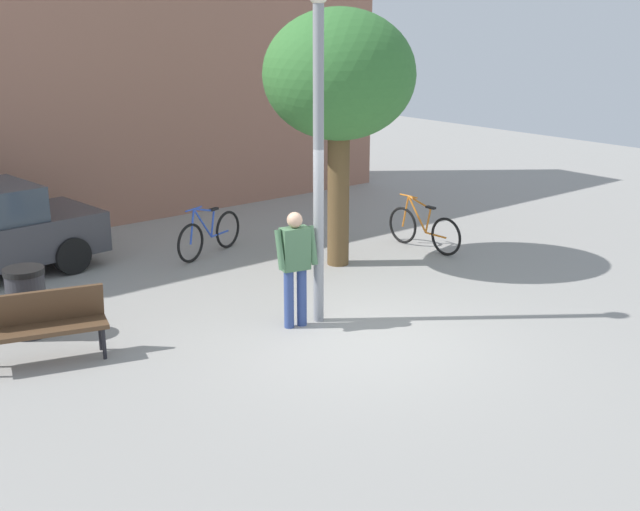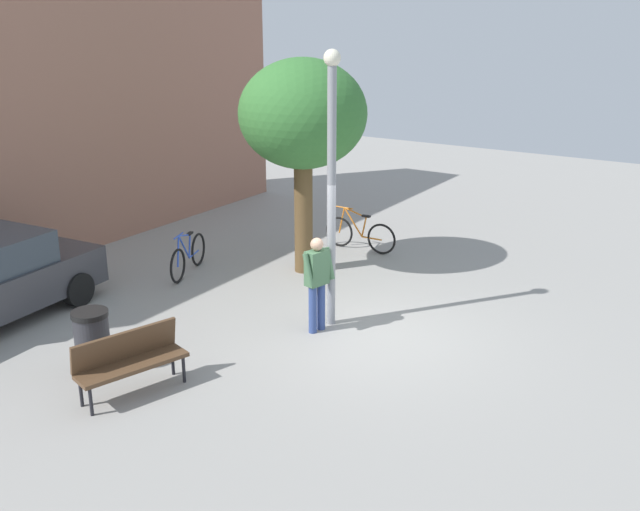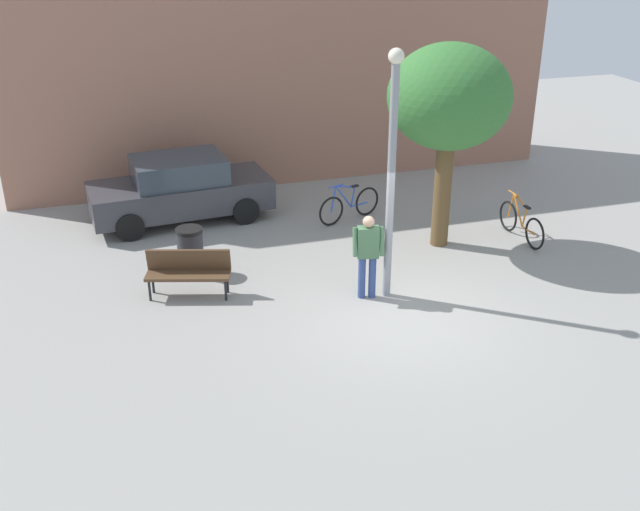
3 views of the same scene
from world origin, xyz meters
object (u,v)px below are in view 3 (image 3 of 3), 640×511
at_px(plaza_tree, 449,99).
at_px(park_bench, 188,269).
at_px(lamppost, 392,165).
at_px(person_by_lamppost, 368,251).
at_px(bicycle_blue, 349,205).
at_px(trash_bin, 191,250).
at_px(bicycle_orange, 521,223).
at_px(parked_car_charcoal, 180,189).

bearing_deg(plaza_tree, park_bench, -171.86).
relative_size(lamppost, person_by_lamppost, 2.80).
relative_size(park_bench, bicycle_blue, 0.97).
distance_m(park_bench, trash_bin, 1.00).
bearing_deg(trash_bin, lamppost, -31.47).
bearing_deg(park_bench, bicycle_blue, 33.10).
height_order(person_by_lamppost, plaza_tree, plaza_tree).
height_order(person_by_lamppost, trash_bin, person_by_lamppost).
height_order(park_bench, bicycle_orange, bicycle_orange).
xyz_separation_m(park_bench, parked_car_charcoal, (0.37, 3.95, 0.23)).
xyz_separation_m(lamppost, park_bench, (-3.63, 1.13, -2.08)).
height_order(lamppost, park_bench, lamppost).
distance_m(park_bench, bicycle_blue, 5.01).
xyz_separation_m(person_by_lamppost, plaza_tree, (2.42, 1.90, 2.28)).
relative_size(bicycle_orange, bicycle_blue, 1.05).
xyz_separation_m(person_by_lamppost, parked_car_charcoal, (-2.86, 5.05, -0.19)).
relative_size(park_bench, plaza_tree, 0.38).
distance_m(plaza_tree, trash_bin, 6.13).
relative_size(plaza_tree, trash_bin, 4.53).
distance_m(bicycle_blue, trash_bin, 4.38).
height_order(park_bench, trash_bin, trash_bin).
distance_m(plaza_tree, bicycle_orange, 3.43).
bearing_deg(plaza_tree, person_by_lamppost, -141.83).
distance_m(person_by_lamppost, trash_bin, 3.72).
distance_m(plaza_tree, bicycle_blue, 3.75).
bearing_deg(bicycle_orange, trash_bin, 176.37).
relative_size(bicycle_blue, trash_bin, 1.77).
bearing_deg(bicycle_blue, park_bench, -146.90).
bearing_deg(lamppost, person_by_lamppost, 175.45).
height_order(person_by_lamppost, park_bench, person_by_lamppost).
height_order(lamppost, bicycle_blue, lamppost).
bearing_deg(plaza_tree, parked_car_charcoal, 149.20).
height_order(bicycle_blue, trash_bin, trash_bin).
xyz_separation_m(lamppost, bicycle_orange, (3.89, 1.65, -2.24)).
height_order(plaza_tree, bicycle_orange, plaza_tree).
xyz_separation_m(person_by_lamppost, trash_bin, (-3.05, 2.08, -0.48)).
bearing_deg(park_bench, lamppost, -17.26).
distance_m(bicycle_blue, parked_car_charcoal, 4.03).
bearing_deg(person_by_lamppost, bicycle_blue, 75.83).
bearing_deg(bicycle_orange, park_bench, -176.05).
bearing_deg(plaza_tree, bicycle_orange, -8.81).
xyz_separation_m(lamppost, bicycle_blue, (0.57, 3.86, -2.24)).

